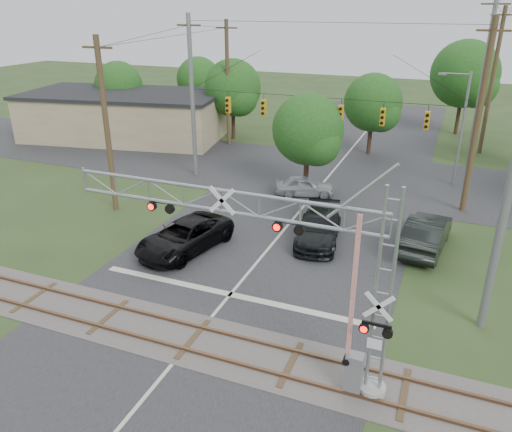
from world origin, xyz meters
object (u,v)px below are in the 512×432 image
at_px(traffic_signal_span, 334,110).
at_px(sedan_silver, 305,186).
at_px(crossing_gantry, 280,255).
at_px(streetlight, 460,124).
at_px(pickup_black, 185,236).
at_px(car_dark, 319,228).
at_px(commercial_building, 125,115).

height_order(traffic_signal_span, sedan_silver, traffic_signal_span).
height_order(crossing_gantry, streetlight, streetlight).
relative_size(crossing_gantry, pickup_black, 1.99).
height_order(pickup_black, car_dark, pickup_black).
xyz_separation_m(crossing_gantry, car_dark, (-1.44, 10.73, -3.83)).
bearing_deg(sedan_silver, traffic_signal_span, -70.68).
relative_size(traffic_signal_span, sedan_silver, 4.88).
relative_size(crossing_gantry, commercial_building, 0.58).
bearing_deg(crossing_gantry, commercial_building, 133.55).
distance_m(crossing_gantry, sedan_silver, 18.19).
distance_m(sedan_silver, commercial_building, 22.56).
bearing_deg(streetlight, pickup_black, -128.13).
relative_size(car_dark, commercial_building, 0.27).
bearing_deg(streetlight, sedan_silver, -147.16).
xyz_separation_m(pickup_black, streetlight, (12.69, 16.17, 3.63)).
bearing_deg(pickup_black, streetlight, 64.52).
height_order(traffic_signal_span, streetlight, traffic_signal_span).
bearing_deg(pickup_black, crossing_gantry, -29.76).
xyz_separation_m(traffic_signal_span, sedan_silver, (-1.47, -1.10, -5.03)).
bearing_deg(commercial_building, car_dark, -43.40).
xyz_separation_m(commercial_building, streetlight, (29.86, -2.96, 2.25)).
distance_m(car_dark, streetlight, 14.49).
height_order(car_dark, commercial_building, commercial_building).
relative_size(car_dark, sedan_silver, 1.35).
relative_size(pickup_black, commercial_building, 0.29).
relative_size(traffic_signal_span, pickup_black, 3.35).
distance_m(crossing_gantry, pickup_black, 11.09).
bearing_deg(commercial_building, streetlight, -15.71).
bearing_deg(traffic_signal_span, commercial_building, 160.62).
height_order(sedan_silver, commercial_building, commercial_building).
height_order(car_dark, streetlight, streetlight).
height_order(crossing_gantry, car_dark, crossing_gantry).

